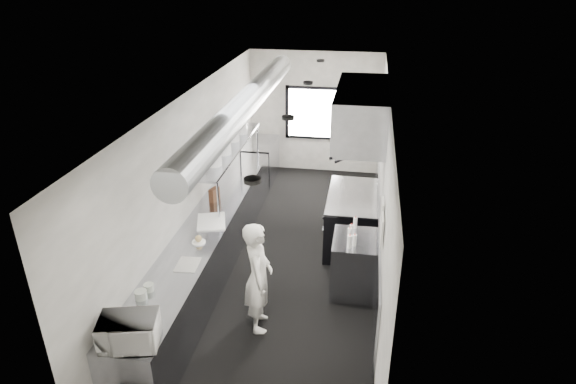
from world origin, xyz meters
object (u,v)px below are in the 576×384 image
at_px(bottle_station, 354,265).
at_px(squeeze_bottle_d, 351,230).
at_px(small_plate, 199,242).
at_px(squeeze_bottle_a, 350,242).
at_px(deli_tub_b, 141,295).
at_px(squeeze_bottle_b, 354,240).
at_px(line_cook, 258,277).
at_px(plate_stack_a, 214,157).
at_px(prep_counter, 210,245).
at_px(knife_block, 214,195).
at_px(pass_shelf, 229,149).
at_px(plate_stack_c, 233,133).
at_px(plate_stack_d, 241,123).
at_px(deli_tub_a, 149,287).
at_px(plate_stack_b, 224,145).
at_px(squeeze_bottle_e, 355,223).
at_px(cutting_board, 211,221).
at_px(microwave, 129,332).
at_px(squeeze_bottle_c, 350,234).
at_px(exhaust_hood, 361,113).
at_px(range, 351,219).
at_px(far_work_table, 260,161).

bearing_deg(bottle_station, squeeze_bottle_d, 122.39).
relative_size(small_plate, squeeze_bottle_a, 1.01).
height_order(deli_tub_b, squeeze_bottle_b, squeeze_bottle_b).
bearing_deg(line_cook, plate_stack_a, 19.36).
bearing_deg(prep_counter, knife_block, 98.66).
distance_m(pass_shelf, squeeze_bottle_d, 2.83).
height_order(bottle_station, plate_stack_a, plate_stack_a).
bearing_deg(plate_stack_c, knife_block, -92.29).
distance_m(line_cook, small_plate, 1.14).
relative_size(pass_shelf, plate_stack_d, 7.60).
height_order(deli_tub_a, plate_stack_a, plate_stack_a).
bearing_deg(squeeze_bottle_b, bottle_station, 86.22).
distance_m(line_cook, plate_stack_b, 2.79).
height_order(squeeze_bottle_b, squeeze_bottle_e, squeeze_bottle_e).
bearing_deg(cutting_board, microwave, -90.60).
bearing_deg(pass_shelf, squeeze_bottle_c, -37.35).
xyz_separation_m(microwave, squeeze_bottle_d, (2.19, 2.69, -0.08)).
relative_size(line_cook, plate_stack_b, 4.95).
bearing_deg(squeeze_bottle_a, prep_counter, 168.28).
bearing_deg(squeeze_bottle_e, squeeze_bottle_d, -102.74).
bearing_deg(knife_block, plate_stack_d, 103.04).
height_order(exhaust_hood, deli_tub_b, exhaust_hood).
relative_size(deli_tub_a, cutting_board, 0.22).
bearing_deg(line_cook, cutting_board, 28.72).
height_order(small_plate, plate_stack_b, plate_stack_b).
xyz_separation_m(deli_tub_a, squeeze_bottle_e, (2.44, 1.99, 0.04)).
distance_m(cutting_board, squeeze_bottle_d, 2.16).
distance_m(prep_counter, deli_tub_b, 2.09).
bearing_deg(squeeze_bottle_c, small_plate, -167.99).
height_order(knife_block, squeeze_bottle_b, knife_block).
distance_m(microwave, deli_tub_a, 0.95).
distance_m(bottle_station, deli_tub_b, 3.13).
bearing_deg(deli_tub_b, range, 53.61).
bearing_deg(cutting_board, plate_stack_a, 100.03).
bearing_deg(exhaust_hood, line_cook, -115.94).
relative_size(line_cook, squeeze_bottle_c, 8.81).
bearing_deg(squeeze_bottle_e, plate_stack_b, 155.82).
relative_size(bottle_station, squeeze_bottle_b, 5.12).
height_order(small_plate, squeeze_bottle_d, squeeze_bottle_d).
height_order(far_work_table, squeeze_bottle_b, squeeze_bottle_b).
distance_m(bottle_station, squeeze_bottle_e, 0.63).
xyz_separation_m(prep_counter, line_cook, (1.07, -1.22, 0.34)).
distance_m(plate_stack_a, plate_stack_c, 1.21).
bearing_deg(deli_tub_a, squeeze_bottle_d, 36.59).
bearing_deg(pass_shelf, squeeze_bottle_e, -30.70).
relative_size(cutting_board, plate_stack_a, 1.90).
xyz_separation_m(deli_tub_b, cutting_board, (0.25, 1.97, -0.04)).
xyz_separation_m(prep_counter, plate_stack_a, (-0.05, 0.63, 1.27)).
xyz_separation_m(exhaust_hood, deli_tub_b, (-2.44, -3.22, -1.44)).
xyz_separation_m(deli_tub_a, deli_tub_b, (-0.03, -0.16, 0.01)).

